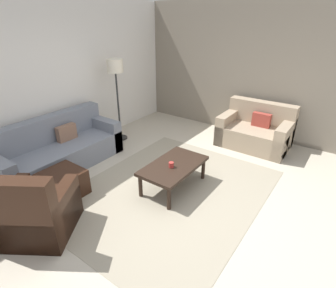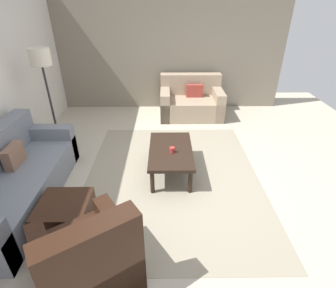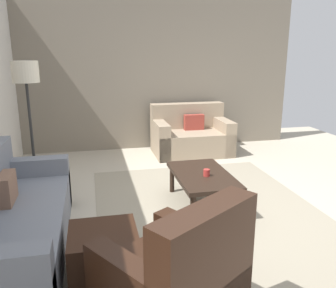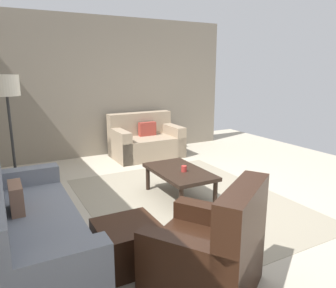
{
  "view_description": "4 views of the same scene",
  "coord_description": "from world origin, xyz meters",
  "px_view_note": "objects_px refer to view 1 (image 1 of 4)",
  "views": [
    {
      "loc": [
        -2.8,
        -1.98,
        2.47
      ],
      "look_at": [
        0.27,
        0.22,
        0.66
      ],
      "focal_mm": 28.63,
      "sensor_mm": 36.0,
      "label": 1
    },
    {
      "loc": [
        -3.19,
        0.1,
        2.39
      ],
      "look_at": [
        -0.06,
        0.07,
        0.62
      ],
      "focal_mm": 27.91,
      "sensor_mm": 36.0,
      "label": 2
    },
    {
      "loc": [
        -3.65,
        1.29,
        1.83
      ],
      "look_at": [
        0.23,
        0.43,
        0.78
      ],
      "focal_mm": 37.8,
      "sensor_mm": 36.0,
      "label": 3
    },
    {
      "loc": [
        -3.54,
        2.2,
        1.79
      ],
      "look_at": [
        0.14,
        0.22,
        0.8
      ],
      "focal_mm": 34.54,
      "sensor_mm": 36.0,
      "label": 4
    }
  ],
  "objects_px": {
    "couch_loveseat": "(256,131)",
    "armchair_leather": "(35,215)",
    "ottoman": "(63,184)",
    "coffee_table": "(174,167)",
    "couch_main": "(57,150)",
    "cup": "(171,165)",
    "lamp_standing": "(116,74)"
  },
  "relations": [
    {
      "from": "armchair_leather",
      "to": "coffee_table",
      "type": "bearing_deg",
      "value": -22.62
    },
    {
      "from": "couch_main",
      "to": "coffee_table",
      "type": "distance_m",
      "value": 2.19
    },
    {
      "from": "couch_main",
      "to": "armchair_leather",
      "type": "relative_size",
      "value": 2.01
    },
    {
      "from": "couch_main",
      "to": "cup",
      "type": "height_order",
      "value": "couch_main"
    },
    {
      "from": "armchair_leather",
      "to": "ottoman",
      "type": "height_order",
      "value": "armchair_leather"
    },
    {
      "from": "couch_main",
      "to": "couch_loveseat",
      "type": "xyz_separation_m",
      "value": [
        2.94,
        -2.59,
        0.0
      ]
    },
    {
      "from": "cup",
      "to": "lamp_standing",
      "type": "height_order",
      "value": "lamp_standing"
    },
    {
      "from": "cup",
      "to": "armchair_leather",
      "type": "bearing_deg",
      "value": 155.83
    },
    {
      "from": "armchair_leather",
      "to": "coffee_table",
      "type": "distance_m",
      "value": 1.99
    },
    {
      "from": "couch_main",
      "to": "armchair_leather",
      "type": "bearing_deg",
      "value": -131.78
    },
    {
      "from": "coffee_table",
      "to": "lamp_standing",
      "type": "distance_m",
      "value": 2.43
    },
    {
      "from": "couch_main",
      "to": "couch_loveseat",
      "type": "distance_m",
      "value": 3.92
    },
    {
      "from": "ottoman",
      "to": "coffee_table",
      "type": "bearing_deg",
      "value": -46.87
    },
    {
      "from": "armchair_leather",
      "to": "cup",
      "type": "distance_m",
      "value": 1.92
    },
    {
      "from": "ottoman",
      "to": "couch_loveseat",
      "type": "bearing_deg",
      "value": -26.64
    },
    {
      "from": "ottoman",
      "to": "cup",
      "type": "height_order",
      "value": "cup"
    },
    {
      "from": "cup",
      "to": "ottoman",
      "type": "bearing_deg",
      "value": 130.37
    },
    {
      "from": "coffee_table",
      "to": "armchair_leather",
      "type": "bearing_deg",
      "value": 157.38
    },
    {
      "from": "cup",
      "to": "lamp_standing",
      "type": "relative_size",
      "value": 0.05
    },
    {
      "from": "ottoman",
      "to": "lamp_standing",
      "type": "height_order",
      "value": "lamp_standing"
    },
    {
      "from": "ottoman",
      "to": "lamp_standing",
      "type": "distance_m",
      "value": 2.47
    },
    {
      "from": "couch_main",
      "to": "coffee_table",
      "type": "height_order",
      "value": "couch_main"
    },
    {
      "from": "lamp_standing",
      "to": "couch_loveseat",
      "type": "bearing_deg",
      "value": -60.39
    },
    {
      "from": "ottoman",
      "to": "coffee_table",
      "type": "xyz_separation_m",
      "value": [
        1.14,
        -1.22,
        0.16
      ]
    },
    {
      "from": "couch_loveseat",
      "to": "ottoman",
      "type": "height_order",
      "value": "couch_loveseat"
    },
    {
      "from": "couch_loveseat",
      "to": "armchair_leather",
      "type": "distance_m",
      "value": 4.31
    },
    {
      "from": "couch_main",
      "to": "couch_loveseat",
      "type": "relative_size",
      "value": 1.63
    },
    {
      "from": "cup",
      "to": "coffee_table",
      "type": "bearing_deg",
      "value": 11.58
    },
    {
      "from": "coffee_table",
      "to": "cup",
      "type": "relative_size",
      "value": 13.53
    },
    {
      "from": "couch_loveseat",
      "to": "cup",
      "type": "bearing_deg",
      "value": 168.52
    },
    {
      "from": "couch_loveseat",
      "to": "lamp_standing",
      "type": "distance_m",
      "value": 3.1
    },
    {
      "from": "couch_loveseat",
      "to": "armchair_leather",
      "type": "height_order",
      "value": "armchair_leather"
    }
  ]
}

